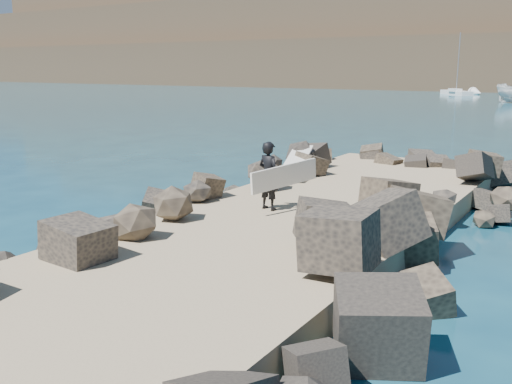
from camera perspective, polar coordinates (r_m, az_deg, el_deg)
ground at (r=13.40m, az=2.31°, el=-5.50°), size 800.00×800.00×0.00m
jetty at (r=11.71m, az=-2.65°, el=-6.64°), size 6.00×26.00×0.60m
riprap_left at (r=13.80m, az=-11.37°, el=-3.05°), size 2.60×22.00×1.00m
riprap_right at (r=10.78m, az=11.76°, el=-7.47°), size 2.60×22.00×1.00m
surfboard_resting at (r=18.73m, az=4.10°, el=2.91°), size 1.37×2.64×0.09m
surfer_with_board at (r=14.17m, az=1.51°, el=1.63°), size 1.16×2.06×1.73m
sailboat_e at (r=92.63m, az=19.36°, el=9.36°), size 6.12×7.22×9.33m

